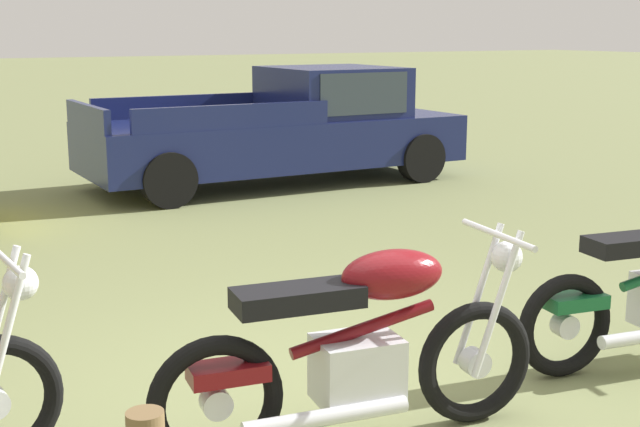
# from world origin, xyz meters

# --- Properties ---
(ground_plane) EXTENTS (120.00, 120.00, 0.00)m
(ground_plane) POSITION_xyz_m (0.00, 0.00, 0.00)
(ground_plane) COLOR olive
(motorcycle_maroon) EXTENTS (1.99, 0.64, 1.02)m
(motorcycle_maroon) POSITION_xyz_m (-0.06, -0.27, 0.48)
(motorcycle_maroon) COLOR black
(motorcycle_maroon) RESTS_ON ground
(pickup_truck_navy) EXTENTS (4.89, 1.90, 1.49)m
(pickup_truck_navy) POSITION_xyz_m (3.11, 6.44, 0.75)
(pickup_truck_navy) COLOR #161E4C
(pickup_truck_navy) RESTS_ON ground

